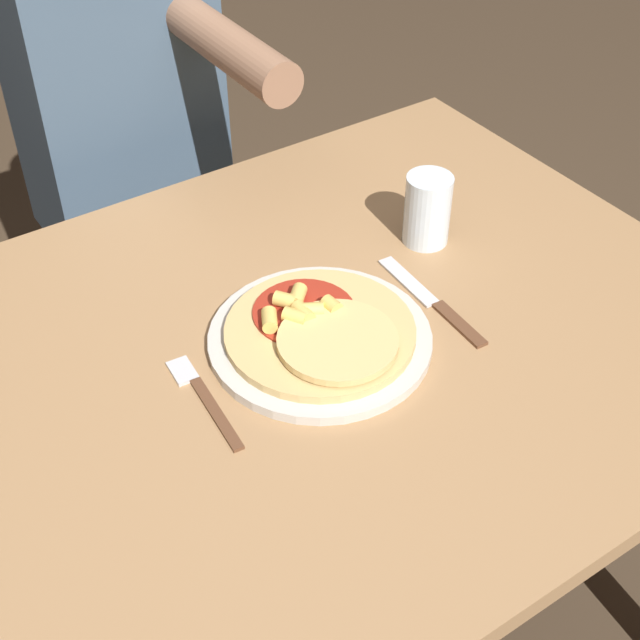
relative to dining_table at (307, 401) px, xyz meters
The scene contains 8 objects.
ground_plane 0.63m from the dining_table, ahead, with size 8.00×8.00×0.00m, color #423323.
dining_table is the anchor object (origin of this frame).
plate 0.12m from the dining_table, 33.90° to the right, with size 0.29×0.29×0.01m.
pizza 0.13m from the dining_table, 44.58° to the right, with size 0.25×0.25×0.04m.
fork 0.19m from the dining_table, behind, with size 0.03×0.18×0.00m.
knife 0.22m from the dining_table, ahead, with size 0.03×0.22×0.00m.
drinking_glass 0.33m from the dining_table, 18.96° to the left, with size 0.07×0.07×0.11m.
person_diner 0.69m from the dining_table, 86.01° to the left, with size 0.33×0.52×1.26m.
Camera 1 is at (-0.46, -0.72, 1.52)m, focal length 50.00 mm.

